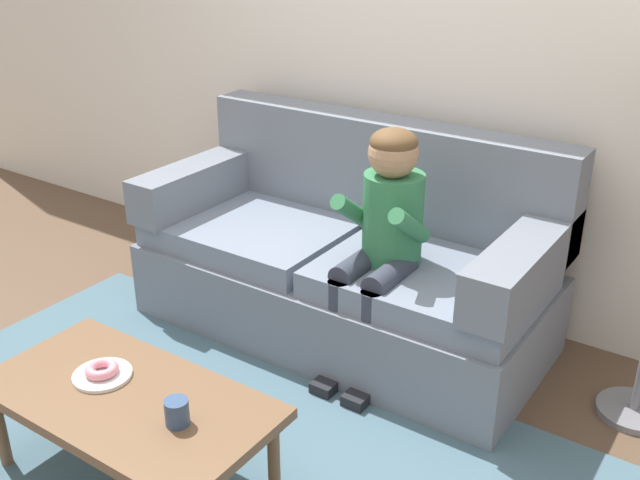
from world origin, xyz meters
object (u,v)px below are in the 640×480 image
(donut, at_px, (102,369))
(mug, at_px, (177,412))
(couch, at_px, (348,262))
(toy_controller, at_px, (158,379))
(coffee_table, at_px, (128,404))
(person_child, at_px, (383,231))

(donut, height_order, mug, mug)
(couch, relative_size, toy_controller, 8.58)
(couch, height_order, mug, couch)
(couch, xyz_separation_m, coffee_table, (-0.04, -1.36, -0.01))
(donut, bearing_deg, couch, 81.66)
(mug, height_order, toy_controller, mug)
(coffee_table, height_order, toy_controller, coffee_table)
(mug, bearing_deg, toy_controller, 142.46)
(person_child, bearing_deg, couch, 145.01)
(couch, height_order, person_child, person_child)
(person_child, xyz_separation_m, mug, (-0.09, -1.16, -0.24))
(donut, relative_size, toy_controller, 0.53)
(donut, bearing_deg, coffee_table, -10.07)
(mug, bearing_deg, person_child, 85.52)
(person_child, distance_m, mug, 1.19)
(toy_controller, bearing_deg, person_child, 25.42)
(couch, distance_m, donut, 1.35)
(person_child, xyz_separation_m, toy_controller, (-0.72, -0.68, -0.65))
(person_child, bearing_deg, coffee_table, -106.77)
(coffee_table, bearing_deg, couch, 88.18)
(donut, xyz_separation_m, mug, (0.41, -0.04, 0.01))
(coffee_table, bearing_deg, toy_controller, 128.37)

